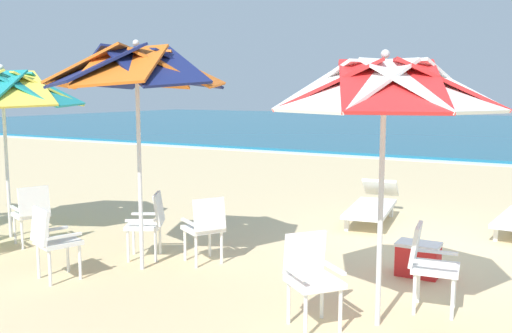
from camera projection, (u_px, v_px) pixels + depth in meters
ground_plane at (438, 251)px, 7.71m from camera, size 80.00×80.00×0.00m
surf_foam at (510, 165)px, 16.63m from camera, size 80.00×0.70×0.01m
beach_umbrella_0 at (384, 89)px, 4.96m from camera, size 2.09×2.09×2.54m
plastic_chair_0 at (311, 274)px, 5.19m from camera, size 0.63×0.63×0.87m
plastic_chair_1 at (429, 262)px, 5.56m from camera, size 0.52×0.49×0.87m
beach_umbrella_1 at (137, 70)px, 6.60m from camera, size 2.15×2.15×2.78m
plastic_chair_2 at (52, 238)px, 6.45m from camera, size 0.56×0.59×0.87m
plastic_chair_3 at (149, 221)px, 7.32m from camera, size 0.62×0.61×0.87m
plastic_chair_4 at (205, 225)px, 7.08m from camera, size 0.62×0.61×0.87m
beach_umbrella_2 at (2, 90)px, 8.16m from camera, size 2.31×2.31×2.57m
plastic_chair_6 at (32, 211)px, 7.92m from camera, size 0.60×0.57×0.87m
sun_lounger_1 at (373, 204)px, 9.47m from camera, size 0.92×2.21×0.62m
cooler_box at (418, 259)px, 6.65m from camera, size 0.50×0.34×0.40m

